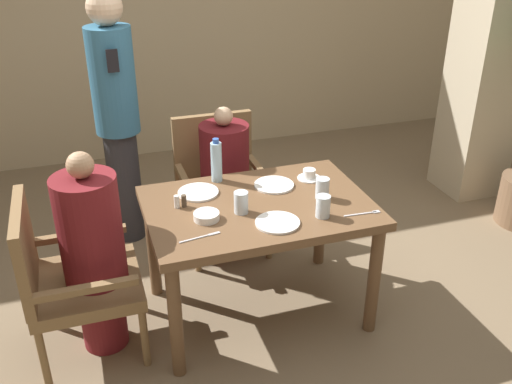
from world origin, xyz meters
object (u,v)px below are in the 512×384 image
glass_tall_near (322,188)px  glass_tall_mid (241,202)px  diner_in_left_chair (94,253)px  chair_far_side (220,179)px  plate_main_right (274,185)px  teacup_with_saucer (309,175)px  diner_in_far_chair (225,181)px  chair_left_side (67,275)px  plate_dessert_center (198,192)px  bowl_small (206,216)px  water_bottle (216,161)px  standing_host (117,115)px  glass_tall_far (323,206)px  plate_main_left (278,223)px

glass_tall_near → glass_tall_mid: size_ratio=1.00×
diner_in_left_chair → glass_tall_near: diner_in_left_chair is taller
diner_in_left_chair → chair_far_side: (0.89, 0.84, -0.11)m
plate_main_right → teacup_with_saucer: teacup_with_saucer is taller
diner_in_far_chair → diner_in_left_chair: bearing=-141.9°
chair_left_side → diner_in_left_chair: (0.15, 0.00, 0.11)m
plate_dessert_center → glass_tall_near: (0.64, -0.27, 0.05)m
bowl_small → water_bottle: water_bottle is taller
diner_in_left_chair → teacup_with_saucer: bearing=9.0°
standing_host → water_bottle: standing_host is taller
standing_host → glass_tall_far: size_ratio=14.50×
standing_host → water_bottle: size_ratio=6.55×
diner_in_far_chair → water_bottle: diner_in_far_chair is taller
plate_dessert_center → glass_tall_near: 0.69m
teacup_with_saucer → glass_tall_near: 0.25m
water_bottle → teacup_with_saucer: bearing=-15.7°
plate_main_right → teacup_with_saucer: (0.23, 0.02, 0.02)m
plate_dessert_center → glass_tall_mid: glass_tall_mid is taller
diner_in_far_chair → glass_tall_far: size_ratio=8.80×
water_bottle → glass_tall_near: size_ratio=2.21×
glass_tall_near → teacup_with_saucer: bearing=83.5°
diner_in_left_chair → bowl_small: (0.58, -0.08, 0.16)m
plate_dessert_center → chair_left_side: bearing=-163.6°
diner_in_far_chair → plate_dessert_center: 0.58m
diner_in_far_chair → teacup_with_saucer: 0.66m
diner_in_left_chair → glass_tall_mid: bearing=-4.8°
standing_host → teacup_with_saucer: standing_host is taller
chair_left_side → water_bottle: 1.02m
chair_left_side → teacup_with_saucer: 1.45m
chair_left_side → glass_tall_mid: size_ratio=7.51×
plate_main_left → water_bottle: (-0.17, 0.58, 0.12)m
teacup_with_saucer → glass_tall_far: size_ratio=1.16×
glass_tall_mid → glass_tall_far: same height
standing_host → plate_main_left: standing_host is taller
chair_far_side → water_bottle: 0.63m
chair_far_side → diner_in_left_chair: bearing=-136.5°
plate_dessert_center → teacup_with_saucer: bearing=-1.8°
plate_main_left → water_bottle: water_bottle is taller
chair_left_side → diner_in_far_chair: bearing=34.0°
plate_main_right → glass_tall_near: glass_tall_near is taller
plate_main_right → glass_tall_far: size_ratio=1.93×
glass_tall_mid → chair_left_side: bearing=176.0°
standing_host → glass_tall_near: bearing=-49.9°
chair_far_side → bowl_small: size_ratio=6.65×
chair_left_side → plate_dessert_center: size_ratio=3.90×
chair_left_side → glass_tall_near: bearing=-2.0°
diner_in_left_chair → glass_tall_far: size_ratio=9.62×
chair_left_side → water_bottle: (0.89, 0.35, 0.36)m
plate_dessert_center → glass_tall_near: glass_tall_near is taller
chair_left_side → teacup_with_saucer: bearing=8.1°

